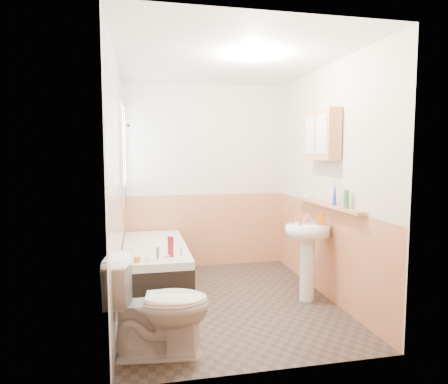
% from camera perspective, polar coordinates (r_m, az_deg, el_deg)
% --- Properties ---
extents(floor, '(2.80, 2.80, 0.00)m').
position_cam_1_polar(floor, '(4.39, 0.42, -15.30)').
color(floor, '#302722').
rests_on(floor, ground).
extents(ceiling, '(2.80, 2.80, 0.00)m').
position_cam_1_polar(ceiling, '(4.21, 0.45, 18.40)').
color(ceiling, white).
rests_on(ceiling, ground).
extents(wall_back, '(2.20, 0.02, 2.50)m').
position_cam_1_polar(wall_back, '(5.50, -2.75, 2.26)').
color(wall_back, beige).
rests_on(wall_back, ground).
extents(wall_front, '(2.20, 0.02, 2.50)m').
position_cam_1_polar(wall_front, '(2.76, 6.78, -0.95)').
color(wall_front, beige).
rests_on(wall_front, ground).
extents(wall_left, '(0.02, 2.80, 2.50)m').
position_cam_1_polar(wall_left, '(4.03, -15.18, 0.90)').
color(wall_left, beige).
rests_on(wall_left, ground).
extents(wall_right, '(0.02, 2.80, 2.50)m').
position_cam_1_polar(wall_right, '(4.49, 14.41, 1.37)').
color(wall_right, beige).
rests_on(wall_right, ground).
extents(wainscot_right, '(0.01, 2.80, 1.00)m').
position_cam_1_polar(wainscot_right, '(4.59, 13.94, -8.00)').
color(wainscot_right, '#DC8A5A').
rests_on(wainscot_right, wall_right).
extents(wainscot_front, '(2.20, 0.01, 1.00)m').
position_cam_1_polar(wainscot_front, '(2.96, 6.46, -15.48)').
color(wainscot_front, '#DC8A5A').
rests_on(wainscot_front, wall_front).
extents(wainscot_back, '(2.20, 0.01, 1.00)m').
position_cam_1_polar(wainscot_back, '(5.57, -2.67, -5.48)').
color(wainscot_back, '#DC8A5A').
rests_on(wainscot_back, wall_back).
extents(tile_cladding_left, '(0.01, 2.80, 2.50)m').
position_cam_1_polar(tile_cladding_left, '(4.03, -14.87, 0.91)').
color(tile_cladding_left, white).
rests_on(tile_cladding_left, wall_left).
extents(tile_return_back, '(0.75, 0.01, 1.50)m').
position_cam_1_polar(tile_return_back, '(5.40, -10.41, 7.43)').
color(tile_return_back, white).
rests_on(tile_return_back, wall_back).
extents(window, '(0.03, 0.79, 0.99)m').
position_cam_1_polar(window, '(4.96, -14.16, 6.38)').
color(window, white).
rests_on(window, wall_left).
extents(bathtub, '(0.70, 1.66, 0.67)m').
position_cam_1_polar(bathtub, '(4.72, -9.84, -10.39)').
color(bathtub, black).
rests_on(bathtub, floor).
extents(shower_riser, '(0.10, 0.08, 1.13)m').
position_cam_1_polar(shower_riser, '(4.63, -13.97, 5.95)').
color(shower_riser, silver).
rests_on(shower_riser, wall_left).
extents(toilet, '(0.84, 0.53, 0.78)m').
position_cam_1_polar(toilet, '(3.23, -9.32, -15.79)').
color(toilet, white).
rests_on(toilet, floor).
extents(sink, '(0.48, 0.39, 0.92)m').
position_cam_1_polar(sink, '(4.34, 11.84, -7.62)').
color(sink, white).
rests_on(sink, floor).
extents(pine_shelf, '(0.10, 1.40, 0.03)m').
position_cam_1_polar(pine_shelf, '(4.35, 14.36, -1.72)').
color(pine_shelf, '#DC8A5A').
rests_on(pine_shelf, wall_right).
extents(medicine_cabinet, '(0.15, 0.59, 0.53)m').
position_cam_1_polar(medicine_cabinet, '(4.38, 13.80, 7.92)').
color(medicine_cabinet, '#DC8A5A').
rests_on(medicine_cabinet, wall_right).
extents(foam_can, '(0.06, 0.06, 0.18)m').
position_cam_1_polar(foam_can, '(3.97, 17.07, -0.96)').
color(foam_can, '#388447').
rests_on(foam_can, pine_shelf).
extents(green_bottle, '(0.05, 0.05, 0.25)m').
position_cam_1_polar(green_bottle, '(4.17, 15.53, -0.14)').
color(green_bottle, '#19339E').
rests_on(green_bottle, pine_shelf).
extents(black_jar, '(0.07, 0.07, 0.04)m').
position_cam_1_polar(black_jar, '(4.81, 11.64, -0.58)').
color(black_jar, silver).
rests_on(black_jar, pine_shelf).
extents(soap_bottle, '(0.13, 0.18, 0.08)m').
position_cam_1_polar(soap_bottle, '(4.30, 13.71, -4.08)').
color(soap_bottle, orange).
rests_on(soap_bottle, sink).
extents(clear_bottle, '(0.04, 0.04, 0.09)m').
position_cam_1_polar(clear_bottle, '(4.21, 10.82, -4.12)').
color(clear_bottle, orange).
rests_on(clear_bottle, sink).
extents(blue_gel, '(0.06, 0.05, 0.21)m').
position_cam_1_polar(blue_gel, '(4.07, -7.62, -7.74)').
color(blue_gel, maroon).
rests_on(blue_gel, bathtub).
extents(cream_jar, '(0.09, 0.09, 0.05)m').
position_cam_1_polar(cream_jar, '(3.96, -12.35, -9.42)').
color(cream_jar, orange).
rests_on(cream_jar, bathtub).
extents(orange_bottle, '(0.03, 0.03, 0.09)m').
position_cam_1_polar(orange_bottle, '(4.17, -6.10, -8.28)').
color(orange_bottle, silver).
rests_on(orange_bottle, bathtub).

